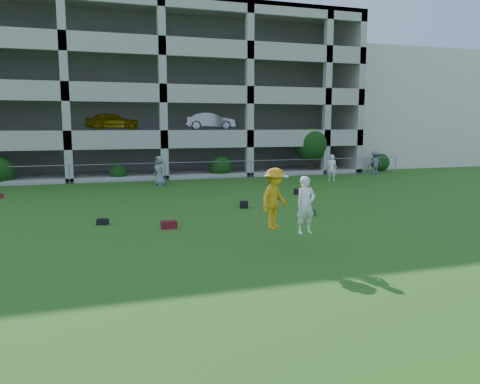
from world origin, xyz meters
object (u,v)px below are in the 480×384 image
object	(u,v)px
bystander_f	(375,163)
parking_garage	(147,96)
crate_d	(244,205)
stucco_building	(384,111)
bystander_c	(159,171)
frisbee_contest	(281,200)
bystander_e	(332,168)

from	to	relation	value
bystander_f	parking_garage	world-z (taller)	parking_garage
crate_d	parking_garage	bearing A→B (deg)	94.85
stucco_building	bystander_c	distance (m)	26.68
bystander_c	crate_d	size ratio (longest dim) A/B	5.06
stucco_building	frisbee_contest	distance (m)	35.47
stucco_building	bystander_f	world-z (taller)	stucco_building
bystander_f	crate_d	world-z (taller)	bystander_f
crate_d	frisbee_contest	xyz separation A→B (m)	(-1.08, -6.78, 1.31)
stucco_building	bystander_e	xyz separation A→B (m)	(-12.67, -12.77, -4.13)
stucco_building	bystander_e	bearing A→B (deg)	-134.79
parking_garage	crate_d	bearing A→B (deg)	-85.15
bystander_e	frisbee_contest	world-z (taller)	frisbee_contest
parking_garage	frisbee_contest	bearing A→B (deg)	-88.64
bystander_c	bystander_e	size ratio (longest dim) A/B	1.02
bystander_f	frisbee_contest	bearing A→B (deg)	50.58
parking_garage	bystander_f	bearing A→B (deg)	-33.05
stucco_building	crate_d	world-z (taller)	stucco_building
bystander_f	frisbee_contest	size ratio (longest dim) A/B	0.93
bystander_c	frisbee_contest	bearing A→B (deg)	-26.49
frisbee_contest	parking_garage	distance (m)	27.39
bystander_f	frisbee_contest	xyz separation A→B (m)	(-14.66, -17.05, 0.58)
bystander_e	parking_garage	xyz separation A→B (m)	(-10.32, 12.47, 5.15)
bystander_f	frisbee_contest	world-z (taller)	frisbee_contest
parking_garage	bystander_c	bearing A→B (deg)	-93.70
stucco_building	crate_d	size ratio (longest dim) A/B	45.71
bystander_c	parking_garage	size ratio (longest dim) A/B	0.06
bystander_f	crate_d	size ratio (longest dim) A/B	5.01
stucco_building	bystander_c	bearing A→B (deg)	-154.16
bystander_e	bystander_c	bearing A→B (deg)	26.21
stucco_building	bystander_f	bearing A→B (deg)	-126.91
frisbee_contest	bystander_f	bearing A→B (deg)	49.32
frisbee_contest	crate_d	bearing A→B (deg)	80.98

